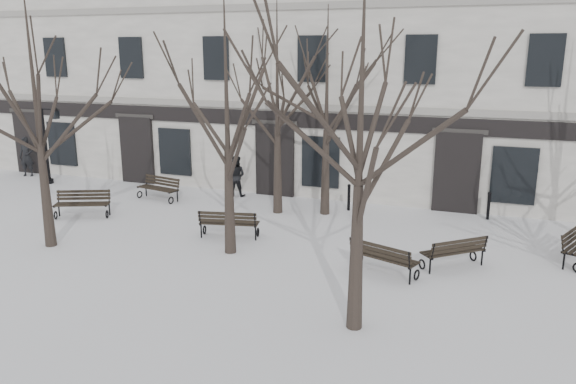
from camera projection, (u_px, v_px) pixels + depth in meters
The scene contains 17 objects.
ground at pixel (289, 280), 14.40m from camera, with size 100.00×100.00×0.00m, color white.
building at pixel (389, 55), 24.83m from camera, with size 40.40×10.20×11.40m.
tree_0 at pixel (34, 89), 15.78m from camera, with size 5.22×5.22×7.45m.
tree_1 at pixel (226, 94), 15.24m from camera, with size 5.13×5.13×7.33m.
tree_2 at pixel (361, 110), 10.82m from camera, with size 5.16×5.16×7.38m.
tree_4 at pixel (277, 83), 19.22m from camera, with size 5.19×5.19×7.41m.
tree_5 at pixel (327, 87), 19.10m from camera, with size 5.04×5.04×7.20m.
bench_0 at pixel (83, 203), 19.72m from camera, with size 1.94×1.35×0.93m.
bench_1 at pixel (229, 223), 17.49m from camera, with size 1.92×1.04×0.92m.
bench_2 at pixel (383, 257), 14.63m from camera, with size 1.90×1.23×0.91m.
bench_3 at pixel (159, 187), 22.00m from camera, with size 1.87×1.00×0.90m.
bench_4 at pixel (455, 251), 15.07m from camera, with size 1.73×1.64×0.90m.
lamp_post at pixel (49, 139), 24.22m from camera, with size 1.07×0.40×3.42m.
bollard_a at pixel (349, 196), 20.51m from camera, with size 0.13×0.13×0.99m.
bollard_b at pixel (489, 205), 19.40m from camera, with size 0.13×0.13×1.00m.
pedestrian_a at pixel (29, 176), 26.24m from camera, with size 0.67×0.44×1.83m, color black.
pedestrian_b at pixel (236, 196), 22.68m from camera, with size 0.80×0.62×1.65m, color black.
Camera 1 is at (4.58, -12.59, 5.75)m, focal length 35.00 mm.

